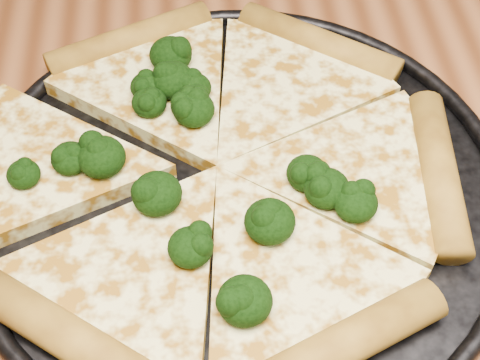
{
  "coord_description": "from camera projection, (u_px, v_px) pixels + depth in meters",
  "views": [
    {
      "loc": [
        -0.15,
        -0.32,
        1.18
      ],
      "look_at": [
        -0.12,
        0.01,
        0.77
      ],
      "focal_mm": 53.79,
      "sensor_mm": 36.0,
      "label": 1
    }
  ],
  "objects": [
    {
      "name": "dining_table",
      "position": [
        378.0,
        261.0,
        0.62
      ],
      "size": [
        1.2,
        0.9,
        0.75
      ],
      "color": "brown",
      "rests_on": "ground"
    },
    {
      "name": "pizza_pan",
      "position": [
        240.0,
        187.0,
        0.54
      ],
      "size": [
        0.41,
        0.41,
        0.02
      ],
      "color": "black",
      "rests_on": "dining_table"
    },
    {
      "name": "pizza",
      "position": [
        210.0,
        168.0,
        0.54
      ],
      "size": [
        0.41,
        0.39,
        0.03
      ],
      "rotation": [
        0.0,
        0.0,
        0.41
      ],
      "color": "#FFFA9C",
      "rests_on": "pizza_pan"
    },
    {
      "name": "broccoli_florets",
      "position": [
        197.0,
        152.0,
        0.53
      ],
      "size": [
        0.26,
        0.27,
        0.03
      ],
      "color": "black",
      "rests_on": "pizza"
    }
  ]
}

